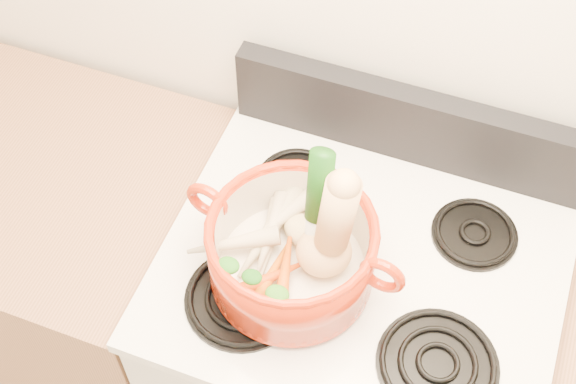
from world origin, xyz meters
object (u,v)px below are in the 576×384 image
at_px(stove_body, 348,366).
at_px(leek, 317,210).
at_px(squash, 326,225).
at_px(dutch_oven, 292,252).

relative_size(stove_body, leek, 3.10).
height_order(stove_body, squash, squash).
bearing_deg(dutch_oven, leek, 55.26).
bearing_deg(stove_body, leek, -152.78).
bearing_deg(squash, dutch_oven, -177.35).
distance_m(dutch_oven, leek, 0.11).
bearing_deg(stove_body, squash, -136.71).
relative_size(dutch_oven, squash, 1.17).
bearing_deg(leek, squash, -37.17).
xyz_separation_m(dutch_oven, squash, (0.06, 0.02, 0.09)).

